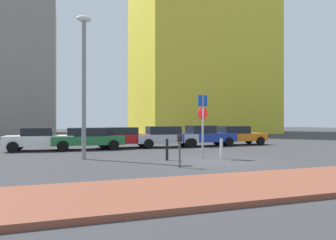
{
  "coord_description": "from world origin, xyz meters",
  "views": [
    {
      "loc": [
        -6.75,
        -12.72,
        1.86
      ],
      "look_at": [
        -1.42,
        2.62,
        1.89
      ],
      "focal_mm": 33.42,
      "sensor_mm": 36.0,
      "label": 1
    }
  ],
  "objects": [
    {
      "name": "parked_car_orange",
      "position": [
        6.07,
        8.12,
        0.75
      ],
      "size": [
        4.22,
        2.05,
        1.44
      ],
      "color": "orange",
      "rests_on": "ground"
    },
    {
      "name": "sidewalk_brick",
      "position": [
        0.0,
        -5.33,
        0.07
      ],
      "size": [
        40.0,
        3.32,
        0.14
      ],
      "primitive_type": "cube",
      "color": "brown",
      "rests_on": "ground"
    },
    {
      "name": "traffic_bollard_near",
      "position": [
        0.95,
        1.26,
        0.47
      ],
      "size": [
        0.14,
        0.14,
        0.94
      ],
      "primitive_type": "cylinder",
      "color": "#B7B7BC",
      "rests_on": "ground"
    },
    {
      "name": "building_under_construction",
      "position": [
        -13.93,
        33.84,
        8.95
      ],
      "size": [
        13.36,
        12.38,
        17.89
      ],
      "primitive_type": "cube",
      "color": "gray",
      "rests_on": "ground"
    },
    {
      "name": "parked_car_green",
      "position": [
        -5.05,
        7.84,
        0.75
      ],
      "size": [
        4.46,
        2.03,
        1.4
      ],
      "color": "#237238",
      "rests_on": "ground"
    },
    {
      "name": "parked_car_red",
      "position": [
        -2.64,
        8.33,
        0.74
      ],
      "size": [
        4.11,
        1.91,
        1.4
      ],
      "color": "red",
      "rests_on": "ground"
    },
    {
      "name": "ground_plane",
      "position": [
        0.0,
        0.0,
        0.0
      ],
      "size": [
        120.0,
        120.0,
        0.0
      ],
      "primitive_type": "plane",
      "color": "#38383A"
    },
    {
      "name": "street_lamp",
      "position": [
        -5.65,
        2.77,
        4.07
      ],
      "size": [
        0.7,
        0.36,
        6.9
      ],
      "color": "gray",
      "rests_on": "ground"
    },
    {
      "name": "parking_meter",
      "position": [
        -2.27,
        -1.23,
        0.85
      ],
      "size": [
        0.18,
        0.14,
        1.3
      ],
      "color": "#4C4C51",
      "rests_on": "ground"
    },
    {
      "name": "building_colorful_midrise",
      "position": [
        13.52,
        31.14,
        15.68
      ],
      "size": [
        18.84,
        15.76,
        31.37
      ],
      "primitive_type": "cube",
      "color": "gold",
      "rests_on": "ground"
    },
    {
      "name": "parked_car_white",
      "position": [
        -7.92,
        8.03,
        0.73
      ],
      "size": [
        4.11,
        2.22,
        1.4
      ],
      "color": "white",
      "rests_on": "ground"
    },
    {
      "name": "traffic_bollard_mid",
      "position": [
        -2.03,
        1.02,
        0.5
      ],
      "size": [
        0.13,
        0.13,
        1.0
      ],
      "primitive_type": "cylinder",
      "color": "black",
      "rests_on": "ground"
    },
    {
      "name": "parked_car_blue",
      "position": [
        3.22,
        7.92,
        0.76
      ],
      "size": [
        4.31,
        2.0,
        1.5
      ],
      "color": "#1E389E",
      "rests_on": "ground"
    },
    {
      "name": "parked_car_silver",
      "position": [
        0.22,
        7.94,
        0.76
      ],
      "size": [
        4.31,
        2.11,
        1.46
      ],
      "color": "#B7BABF",
      "rests_on": "ground"
    },
    {
      "name": "parking_sign_post",
      "position": [
        -0.07,
        1.31,
        1.98
      ],
      "size": [
        0.59,
        0.18,
        3.14
      ],
      "color": "gray",
      "rests_on": "ground"
    }
  ]
}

